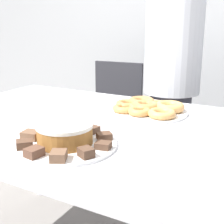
{
  "coord_description": "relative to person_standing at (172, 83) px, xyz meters",
  "views": [
    {
      "loc": [
        0.6,
        -1.04,
        1.16
      ],
      "look_at": [
        0.04,
        -0.01,
        0.82
      ],
      "focal_mm": 50.0,
      "sensor_mm": 36.0,
      "label": 1
    }
  ],
  "objects": [
    {
      "name": "wall_back",
      "position": [
        -0.02,
        0.81,
        0.5
      ],
      "size": [
        8.0,
        0.05,
        2.6
      ],
      "color": "#A8AAAD",
      "rests_on": "ground_plane"
    },
    {
      "name": "table",
      "position": [
        -0.02,
        -0.8,
        -0.12
      ],
      "size": [
        1.69,
        1.01,
        0.76
      ],
      "color": "silver",
      "rests_on": "ground_plane"
    },
    {
      "name": "person_standing",
      "position": [
        0.0,
        0.0,
        0.0
      ],
      "size": [
        0.34,
        0.34,
        1.53
      ],
      "color": "#383842",
      "rests_on": "ground_plane"
    },
    {
      "name": "office_chair_left",
      "position": [
        -0.52,
        0.17,
        -0.39
      ],
      "size": [
        0.46,
        0.46,
        0.87
      ],
      "rotation": [
        0.0,
        0.0,
        0.06
      ],
      "color": "black",
      "rests_on": "ground_plane"
    },
    {
      "name": "plate_cake",
      "position": [
        -0.01,
        -1.06,
        -0.03
      ],
      "size": [
        0.35,
        0.35,
        0.01
      ],
      "color": "white",
      "rests_on": "table"
    },
    {
      "name": "plate_donuts",
      "position": [
        0.06,
        -0.55,
        -0.03
      ],
      "size": [
        0.39,
        0.39,
        0.01
      ],
      "color": "white",
      "rests_on": "table"
    },
    {
      "name": "frosted_cake",
      "position": [
        -0.01,
        -1.06,
        0.0
      ],
      "size": [
        0.19,
        0.19,
        0.07
      ],
      "color": "#9E662D",
      "rests_on": "plate_cake"
    },
    {
      "name": "lamington_0",
      "position": [
        -0.14,
        -1.08,
        -0.02
      ],
      "size": [
        0.07,
        0.06,
        0.03
      ],
      "rotation": [
        0.0,
        0.0,
        3.31
      ],
      "color": "brown",
      "rests_on": "plate_cake"
    },
    {
      "name": "lamington_1",
      "position": [
        -0.11,
        -1.16,
        -0.02
      ],
      "size": [
        0.07,
        0.07,
        0.03
      ],
      "rotation": [
        0.0,
        0.0,
        3.94
      ],
      "color": "#513828",
      "rests_on": "plate_cake"
    },
    {
      "name": "lamington_2",
      "position": [
        -0.03,
        -1.19,
        -0.02
      ],
      "size": [
        0.05,
        0.06,
        0.03
      ],
      "rotation": [
        0.0,
        0.0,
        4.57
      ],
      "color": "brown",
      "rests_on": "plate_cake"
    },
    {
      "name": "lamington_3",
      "position": [
        0.05,
        -1.18,
        -0.02
      ],
      "size": [
        0.06,
        0.07,
        0.03
      ],
      "rotation": [
        0.0,
        0.0,
        5.19
      ],
      "color": "brown",
      "rests_on": "plate_cake"
    },
    {
      "name": "lamington_4",
      "position": [
        0.11,
        -1.12,
        -0.02
      ],
      "size": [
        0.06,
        0.05,
        0.03
      ],
      "rotation": [
        0.0,
        0.0,
        5.82
      ],
      "color": "#513828",
      "rests_on": "plate_cake"
    },
    {
      "name": "lamington_5",
      "position": [
        0.12,
        -1.04,
        -0.02
      ],
      "size": [
        0.05,
        0.05,
        0.02
      ],
      "rotation": [
        0.0,
        0.0,
        6.45
      ],
      "color": "#513828",
      "rests_on": "plate_cake"
    },
    {
      "name": "lamington_6",
      "position": [
        0.08,
        -0.97,
        -0.02
      ],
      "size": [
        0.06,
        0.06,
        0.02
      ],
      "rotation": [
        0.0,
        0.0,
        7.08
      ],
      "color": "#513828",
      "rests_on": "plate_cake"
    },
    {
      "name": "lamington_7",
      "position": [
        0.01,
        -0.93,
        -0.02
      ],
      "size": [
        0.05,
        0.05,
        0.02
      ],
      "rotation": [
        0.0,
        0.0,
        7.71
      ],
      "color": "#513828",
      "rests_on": "plate_cake"
    },
    {
      "name": "lamington_8",
      "position": [
        -0.07,
        -0.94,
        -0.02
      ],
      "size": [
        0.06,
        0.06,
        0.02
      ],
      "rotation": [
        0.0,
        0.0,
        8.34
      ],
      "color": "#513828",
      "rests_on": "plate_cake"
    },
    {
      "name": "lamington_9",
      "position": [
        -0.13,
        -1.0,
        -0.02
      ],
      "size": [
        0.08,
        0.07,
        0.02
      ],
      "rotation": [
        0.0,
        0.0,
        8.96
      ],
      "color": "brown",
      "rests_on": "plate_cake"
    },
    {
      "name": "donut_0",
      "position": [
        0.06,
        -0.55,
        -0.01
      ],
      "size": [
        0.13,
        0.13,
        0.04
      ],
      "color": "#C68447",
      "rests_on": "plate_donuts"
    },
    {
      "name": "donut_1",
      "position": [
        0.16,
        -0.51,
        -0.01
      ],
      "size": [
        0.14,
        0.14,
        0.04
      ],
      "color": "tan",
      "rests_on": "plate_donuts"
    },
    {
      "name": "donut_2",
      "position": [
        0.09,
        -0.49,
        -0.01
      ],
      "size": [
        0.1,
        0.1,
        0.03
      ],
      "color": "#C68447",
      "rests_on": "plate_donuts"
    },
    {
      "name": "donut_3",
      "position": [
        0.01,
        -0.48,
        -0.01
      ],
      "size": [
        0.13,
        0.13,
        0.04
      ],
      "color": "#C68447",
      "rests_on": "plate_donuts"
    },
    {
      "name": "donut_4",
      "position": [
        -0.04,
        -0.55,
        -0.01
      ],
      "size": [
        0.11,
        0.11,
        0.03
      ],
      "color": "#C68447",
      "rests_on": "plate_donuts"
    },
    {
      "name": "donut_5",
      "position": [
        -0.01,
        -0.62,
        -0.02
      ],
      "size": [
        0.11,
        0.11,
        0.03
      ],
      "color": "#D18E4C",
      "rests_on": "plate_donuts"
    },
    {
      "name": "donut_6",
      "position": [
        0.06,
        -0.63,
        -0.01
      ],
      "size": [
        0.1,
        0.1,
        0.03
      ],
      "color": "#D18E4C",
      "rests_on": "plate_donuts"
    },
    {
      "name": "donut_7",
      "position": [
        0.16,
        -0.62,
        -0.01
      ],
      "size": [
        0.12,
        0.12,
        0.03
      ],
      "color": "tan",
      "rests_on": "plate_donuts"
    },
    {
      "name": "napkin",
      "position": [
        0.37,
        -0.79,
        -0.04
      ],
      "size": [
        0.13,
        0.12,
        0.01
      ],
      "color": "white",
      "rests_on": "table"
    }
  ]
}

